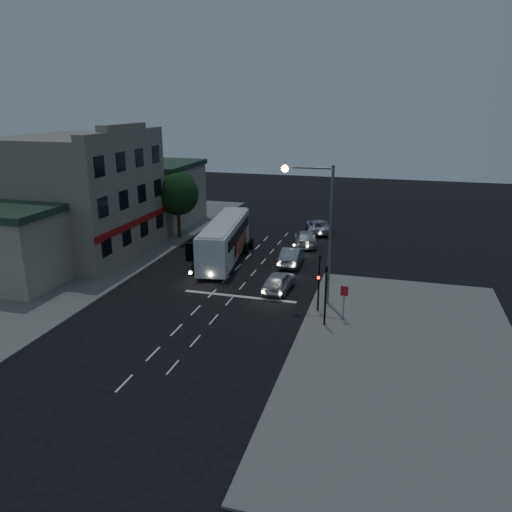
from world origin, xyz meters
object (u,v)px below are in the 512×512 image
(car_suv, at_px, (279,281))
(streetlight, at_px, (320,219))
(car_sedan_a, at_px, (292,256))
(traffic_signal_main, at_px, (319,276))
(traffic_signal_side, at_px, (326,289))
(car_sedan_b, at_px, (306,238))
(car_sedan_c, at_px, (318,226))
(street_tree, at_px, (178,192))
(tour_bus, at_px, (225,239))
(regulatory_sign, at_px, (344,297))

(car_suv, xyz_separation_m, streetlight, (2.98, -1.60, 5.03))
(car_sedan_a, height_order, traffic_signal_main, traffic_signal_main)
(traffic_signal_main, bearing_deg, traffic_signal_side, -70.51)
(car_sedan_b, height_order, car_sedan_c, car_sedan_b)
(traffic_signal_side, distance_m, street_tree, 23.24)
(tour_bus, xyz_separation_m, car_sedan_b, (5.73, 6.31, -1.17))
(tour_bus, relative_size, traffic_signal_main, 2.78)
(car_suv, distance_m, car_sedan_c, 16.84)
(car_suv, distance_m, car_sedan_b, 11.97)
(traffic_signal_side, height_order, regulatory_sign, traffic_signal_side)
(car_suv, xyz_separation_m, traffic_signal_side, (3.94, -5.00, 1.72))
(car_sedan_b, height_order, traffic_signal_main, traffic_signal_main)
(tour_bus, relative_size, car_sedan_a, 2.62)
(regulatory_sign, relative_size, streetlight, 0.24)
(car_sedan_a, height_order, streetlight, streetlight)
(streetlight, bearing_deg, car_suv, 151.78)
(car_suv, distance_m, street_tree, 17.27)
(traffic_signal_main, xyz_separation_m, street_tree, (-15.81, 14.25, 2.08))
(car_sedan_b, height_order, traffic_signal_side, traffic_signal_side)
(car_sedan_c, relative_size, traffic_signal_side, 1.19)
(car_sedan_b, bearing_deg, regulatory_sign, 96.02)
(car_sedan_c, xyz_separation_m, regulatory_sign, (4.75, -20.87, 0.92))
(traffic_signal_main, bearing_deg, regulatory_sign, -30.84)
(streetlight, bearing_deg, tour_bus, 140.91)
(tour_bus, distance_m, car_sedan_a, 5.75)
(traffic_signal_side, height_order, streetlight, streetlight)
(tour_bus, xyz_separation_m, regulatory_sign, (10.89, -9.69, -0.26))
(street_tree, bearing_deg, traffic_signal_side, -44.50)
(car_suv, distance_m, streetlight, 6.06)
(car_sedan_a, distance_m, street_tree, 13.81)
(car_sedan_b, xyz_separation_m, traffic_signal_side, (4.16, -16.97, 1.73))
(traffic_signal_side, distance_m, regulatory_sign, 1.61)
(car_sedan_b, distance_m, streetlight, 14.83)
(car_suv, distance_m, traffic_signal_side, 6.59)
(tour_bus, bearing_deg, car_suv, -50.90)
(street_tree, bearing_deg, traffic_signal_main, -42.03)
(traffic_signal_side, bearing_deg, tour_bus, 132.86)
(car_suv, bearing_deg, regulatory_sign, 144.29)
(regulatory_sign, bearing_deg, car_sedan_a, 117.50)
(traffic_signal_main, xyz_separation_m, regulatory_sign, (1.70, -1.01, -0.82))
(tour_bus, relative_size, car_sedan_b, 2.41)
(car_suv, relative_size, car_sedan_a, 0.95)
(car_suv, xyz_separation_m, regulatory_sign, (4.94, -4.04, 0.89))
(traffic_signal_main, xyz_separation_m, traffic_signal_side, (0.70, -1.98, 0.00))
(car_sedan_b, xyz_separation_m, regulatory_sign, (5.16, -16.01, 0.91))
(regulatory_sign, relative_size, street_tree, 0.35)
(tour_bus, xyz_separation_m, traffic_signal_side, (9.89, -10.66, 0.56))
(tour_bus, height_order, traffic_signal_main, traffic_signal_main)
(car_suv, bearing_deg, traffic_signal_main, 140.54)
(traffic_signal_side, xyz_separation_m, street_tree, (-16.51, 16.22, 2.08))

